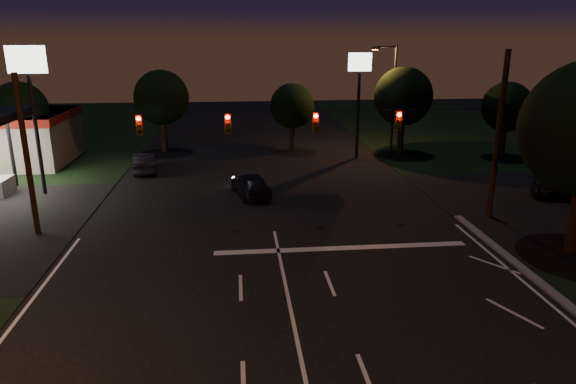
{
  "coord_description": "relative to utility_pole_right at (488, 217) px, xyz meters",
  "views": [
    {
      "loc": [
        -1.79,
        -10.56,
        9.56
      ],
      "look_at": [
        0.41,
        11.02,
        3.0
      ],
      "focal_mm": 32.0,
      "sensor_mm": 36.0,
      "label": 1
    }
  ],
  "objects": [
    {
      "name": "stop_bar",
      "position": [
        -9.0,
        -3.5,
        0.01
      ],
      "size": [
        12.0,
        0.5,
        0.01
      ],
      "primitive_type": "cube",
      "color": "silver",
      "rests_on": "ground"
    },
    {
      "name": "utility_pole_right",
      "position": [
        0.0,
        0.0,
        0.0
      ],
      "size": [
        0.3,
        0.3,
        9.0
      ],
      "primitive_type": "cylinder",
      "color": "black",
      "rests_on": "ground"
    },
    {
      "name": "utility_pole_left",
      "position": [
        -24.0,
        0.0,
        0.0
      ],
      "size": [
        0.28,
        0.28,
        8.0
      ],
      "primitive_type": "cylinder",
      "color": "black",
      "rests_on": "ground"
    },
    {
      "name": "signal_span",
      "position": [
        -12.0,
        -0.04,
        5.5
      ],
      "size": [
        24.0,
        0.4,
        1.56
      ],
      "color": "black",
      "rests_on": "ground"
    },
    {
      "name": "pole_sign_left_near",
      "position": [
        -26.0,
        7.0,
        6.98
      ],
      "size": [
        2.2,
        0.3,
        9.1
      ],
      "color": "black",
      "rests_on": "ground"
    },
    {
      "name": "pole_sign_right",
      "position": [
        -4.0,
        15.0,
        6.24
      ],
      "size": [
        1.8,
        0.3,
        8.4
      ],
      "color": "black",
      "rests_on": "ground"
    },
    {
      "name": "street_light_right_far",
      "position": [
        -0.76,
        17.0,
        5.24
      ],
      "size": [
        2.2,
        0.35,
        9.0
      ],
      "color": "black",
      "rests_on": "ground"
    },
    {
      "name": "tree_far_a",
      "position": [
        -29.98,
        15.12,
        4.26
      ],
      "size": [
        4.2,
        4.2,
        6.42
      ],
      "color": "black",
      "rests_on": "ground"
    },
    {
      "name": "tree_far_b",
      "position": [
        -19.98,
        19.13,
        4.61
      ],
      "size": [
        4.6,
        4.6,
        6.98
      ],
      "color": "black",
      "rests_on": "ground"
    },
    {
      "name": "tree_far_c",
      "position": [
        -8.98,
        18.1,
        3.9
      ],
      "size": [
        3.8,
        3.8,
        5.86
      ],
      "color": "black",
      "rests_on": "ground"
    },
    {
      "name": "tree_far_d",
      "position": [
        0.02,
        16.13,
        4.83
      ],
      "size": [
        4.8,
        4.8,
        7.3
      ],
      "color": "black",
      "rests_on": "ground"
    },
    {
      "name": "tree_far_e",
      "position": [
        8.02,
        14.11,
        4.11
      ],
      "size": [
        4.0,
        4.0,
        6.18
      ],
      "color": "black",
      "rests_on": "ground"
    },
    {
      "name": "car_oncoming_a",
      "position": [
        -13.0,
        5.35,
        0.74
      ],
      "size": [
        2.75,
        4.65,
        1.49
      ],
      "primitive_type": "imported",
      "rotation": [
        0.0,
        0.0,
        3.38
      ],
      "color": "black",
      "rests_on": "ground"
    },
    {
      "name": "car_oncoming_b",
      "position": [
        -20.58,
        12.14,
        0.71
      ],
      "size": [
        2.08,
        4.5,
        1.43
      ],
      "primitive_type": "imported",
      "rotation": [
        0.0,
        0.0,
        3.28
      ],
      "color": "black",
      "rests_on": "ground"
    },
    {
      "name": "car_cross",
      "position": [
        6.35,
        2.46,
        0.63
      ],
      "size": [
        4.7,
        3.03,
        1.27
      ],
      "primitive_type": "imported",
      "rotation": [
        0.0,
        0.0,
        1.26
      ],
      "color": "black",
      "rests_on": "ground"
    }
  ]
}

